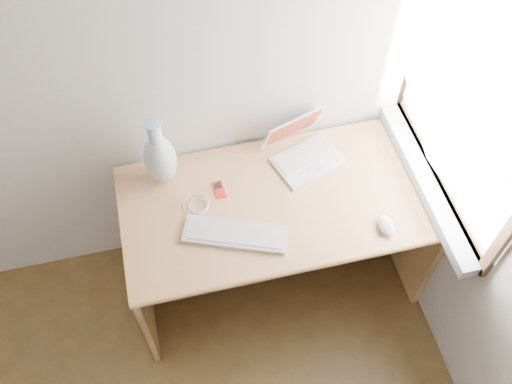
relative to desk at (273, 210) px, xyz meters
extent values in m
cube|color=white|center=(0.72, -0.16, 0.79)|extent=(0.01, 0.90, 1.00)
cube|color=gray|center=(0.66, -0.16, 0.26)|extent=(0.10, 0.96, 0.06)
cube|color=white|center=(0.64, -0.16, 0.82)|extent=(0.02, 0.84, 0.92)
cube|color=tan|center=(0.00, -0.08, 0.20)|extent=(1.41, 0.71, 0.03)
cube|color=tan|center=(-0.69, -0.08, -0.17)|extent=(0.03, 0.67, 0.72)
cube|color=tan|center=(0.69, -0.08, -0.17)|extent=(0.03, 0.67, 0.72)
cube|color=tan|center=(0.00, 0.25, -0.05)|extent=(1.35, 0.03, 0.48)
cube|color=white|center=(0.19, 0.09, 0.22)|extent=(0.35, 0.29, 0.01)
cube|color=white|center=(0.19, 0.09, 0.23)|extent=(0.30, 0.19, 0.00)
cube|color=white|center=(0.19, 0.19, 0.32)|extent=(0.31, 0.17, 0.19)
cube|color=maroon|center=(0.19, 0.19, 0.32)|extent=(0.28, 0.15, 0.17)
cube|color=silver|center=(-0.23, -0.22, 0.22)|extent=(0.46, 0.28, 0.02)
cube|color=white|center=(-0.23, -0.22, 0.24)|extent=(0.42, 0.24, 0.00)
ellipsoid|color=white|center=(0.41, -0.33, 0.24)|extent=(0.07, 0.12, 0.04)
cube|color=red|center=(-0.25, 0.03, 0.22)|extent=(0.05, 0.10, 0.01)
cube|color=black|center=(-0.25, 0.03, 0.22)|extent=(0.04, 0.04, 0.00)
torus|color=silver|center=(-0.37, -0.03, 0.22)|extent=(0.15, 0.15, 0.01)
cube|color=silver|center=(-0.25, -0.20, 0.22)|extent=(0.04, 0.09, 0.01)
ellipsoid|color=silver|center=(-0.48, 0.15, 0.35)|extent=(0.15, 0.15, 0.28)
cylinder|color=silver|center=(-0.48, 0.15, 0.53)|extent=(0.06, 0.06, 0.11)
cylinder|color=#95D7EF|center=(-0.48, 0.15, 0.58)|extent=(0.07, 0.07, 0.01)
camera|label=1|loc=(-0.43, -1.46, 2.32)|focal=40.00mm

